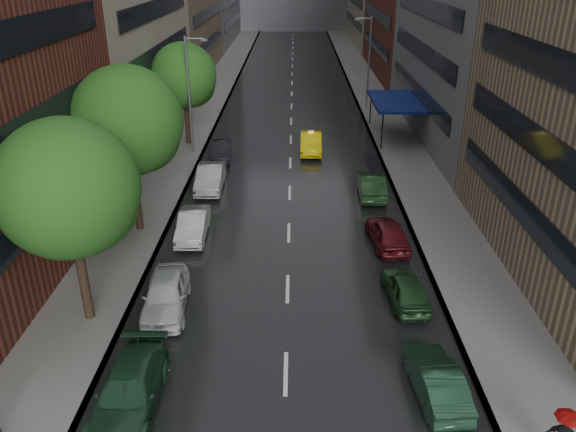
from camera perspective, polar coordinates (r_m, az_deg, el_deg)
name	(u,v)px	position (r m, az deg, el deg)	size (l,w,h in m)	color
road	(292,98)	(64.51, 0.38, 11.94)	(14.00, 140.00, 0.01)	black
sidewalk_left	(212,97)	(65.15, -7.74, 11.91)	(4.00, 140.00, 0.15)	gray
sidewalk_right	(372,97)	(65.08, 8.50, 11.85)	(4.00, 140.00, 0.15)	gray
tree_near	(67,189)	(23.62, -21.50, 2.57)	(5.66, 5.66, 9.02)	#382619
tree_mid	(127,121)	(31.42, -16.01, 9.23)	(5.94, 5.94, 9.47)	#382619
tree_far	(184,76)	(47.10, -10.55, 13.83)	(5.27, 5.27, 8.40)	#382619
taxi	(311,143)	(45.70, 2.34, 7.47)	(1.67, 4.79, 1.58)	yellow
parked_cars_left	(188,237)	(30.61, -10.12, -2.11)	(2.25, 31.38, 1.60)	#1B3C27
parked_cars_right	(392,247)	(29.69, 10.52, -3.10)	(2.20, 23.13, 1.54)	#193723
street_lamp_left	(190,94)	(44.64, -9.92, 12.15)	(1.74, 0.22, 9.00)	gray
street_lamp_right	(368,61)	(59.13, 8.15, 15.34)	(1.74, 0.22, 9.00)	gray
awning	(396,102)	(49.95, 10.87, 11.35)	(4.00, 8.00, 3.12)	navy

